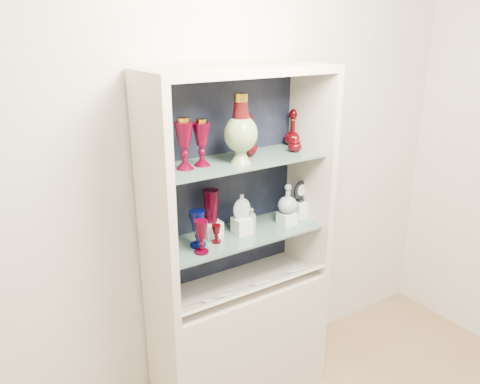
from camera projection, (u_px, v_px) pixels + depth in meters
wall_back at (218, 164)px, 2.59m from camera, size 3.50×0.02×2.80m
cabinet_base at (240, 340)px, 2.76m from camera, size 1.00×0.40×0.75m
cabinet_back_panel at (221, 178)px, 2.59m from camera, size 0.98×0.02×1.15m
cabinet_side_left at (155, 205)px, 2.20m from camera, size 0.04×0.40×1.15m
cabinet_side_right at (310, 173)px, 2.69m from camera, size 0.04×0.40×1.15m
cabinet_top_cap at (240, 70)px, 2.25m from camera, size 1.00×0.40×0.04m
shelf_lower at (238, 235)px, 2.55m from camera, size 0.92×0.34×0.01m
shelf_upper at (238, 161)px, 2.41m from camera, size 0.92×0.34×0.01m
label_ledge at (251, 288)px, 2.54m from camera, size 0.92×0.17×0.09m
label_card_0 at (296, 270)px, 2.69m from camera, size 0.10×0.06×0.03m
label_card_1 at (260, 282)px, 2.56m from camera, size 0.10×0.06×0.03m
label_card_2 at (212, 299)px, 2.40m from camera, size 0.10×0.06×0.03m
label_card_3 at (219, 296)px, 2.43m from camera, size 0.10×0.06×0.03m
pedestal_lamp_left at (184, 144)px, 2.22m from camera, size 0.12×0.12×0.25m
pedestal_lamp_right at (202, 143)px, 2.27m from camera, size 0.10×0.10×0.23m
enamel_urn at (241, 129)px, 2.30m from camera, size 0.19×0.19×0.35m
ruby_decanter_a at (248, 132)px, 2.44m from camera, size 0.13×0.13×0.26m
ruby_decanter_b at (293, 126)px, 2.68m from camera, size 0.12×0.12×0.22m
lidded_bowl at (295, 144)px, 2.56m from camera, size 0.10×0.10×0.09m
cobalt_goblet at (198, 229)px, 2.38m from camera, size 0.08×0.08×0.19m
ruby_goblet_tall at (201, 237)px, 2.31m from camera, size 0.08×0.08×0.17m
ruby_goblet_small at (216, 234)px, 2.44m from camera, size 0.06×0.06×0.10m
riser_ruby_pitcher at (211, 228)px, 2.53m from camera, size 0.10×0.10×0.08m
ruby_pitcher at (211, 206)px, 2.48m from camera, size 0.16×0.13×0.18m
clear_square_bottle at (251, 218)px, 2.61m from camera, size 0.06×0.06×0.12m
riser_flat_flask at (242, 226)px, 2.55m from camera, size 0.09×0.09×0.09m
flat_flask at (242, 206)px, 2.51m from camera, size 0.10×0.06×0.14m
riser_clear_round_decanter at (287, 219)px, 2.67m from camera, size 0.09×0.09×0.07m
clear_round_decanter at (288, 199)px, 2.63m from camera, size 0.14×0.14×0.16m
riser_cameo_medallion at (300, 209)px, 2.76m from camera, size 0.08×0.08×0.10m
cameo_medallion at (301, 191)px, 2.73m from camera, size 0.12×0.06×0.13m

